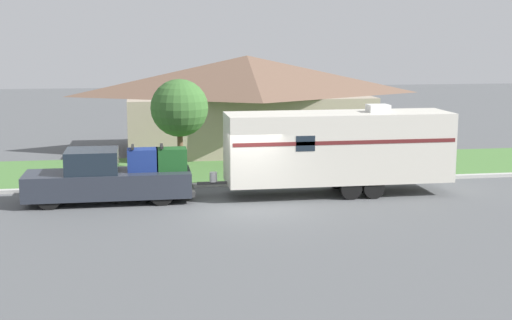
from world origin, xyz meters
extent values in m
plane|color=#515456|center=(0.00, 0.00, 0.00)|extent=(120.00, 120.00, 0.00)
cube|color=#ADADA8|center=(0.00, 3.75, 0.07)|extent=(80.00, 0.30, 0.14)
cube|color=#477538|center=(0.00, 7.40, 0.01)|extent=(80.00, 7.00, 0.03)
cube|color=gray|center=(1.81, 12.74, 1.46)|extent=(12.29, 6.57, 2.92)
pyramid|color=brown|center=(1.81, 12.74, 3.93)|extent=(13.27, 7.10, 2.03)
cube|color=#4C3828|center=(1.81, 9.48, 1.05)|extent=(1.00, 0.06, 2.10)
cylinder|color=black|center=(-6.92, 0.84, 0.43)|extent=(0.87, 0.28, 0.87)
cylinder|color=black|center=(-6.92, 2.41, 0.43)|extent=(0.87, 0.28, 0.87)
cylinder|color=black|center=(-3.03, 0.84, 0.43)|extent=(0.87, 0.28, 0.87)
cylinder|color=black|center=(-3.03, 2.41, 0.43)|extent=(0.87, 0.28, 0.87)
cube|color=#282D38|center=(-6.10, 1.62, 0.68)|extent=(3.53, 1.93, 0.89)
cube|color=#19232D|center=(-5.47, 1.62, 1.53)|extent=(1.84, 1.78, 0.81)
cube|color=#282D38|center=(-3.15, 1.62, 0.68)|extent=(2.36, 1.93, 0.89)
cube|color=#333333|center=(-1.91, 1.62, 0.36)|extent=(0.12, 1.74, 0.20)
cube|color=navy|center=(-3.67, 1.62, 1.52)|extent=(1.09, 0.81, 0.80)
cube|color=black|center=(-4.02, 1.62, 2.00)|extent=(0.10, 0.89, 0.08)
cube|color=#194C1E|center=(-2.63, 1.62, 1.52)|extent=(1.09, 0.81, 0.80)
cube|color=black|center=(-2.98, 1.62, 2.00)|extent=(0.10, 0.89, 0.08)
cylinder|color=black|center=(3.87, 0.64, 0.39)|extent=(0.79, 0.22, 0.79)
cylinder|color=black|center=(3.87, 2.60, 0.39)|extent=(0.79, 0.22, 0.79)
cylinder|color=black|center=(4.74, 0.64, 0.39)|extent=(0.79, 0.22, 0.79)
cylinder|color=black|center=(4.74, 2.60, 0.39)|extent=(0.79, 0.22, 0.79)
cube|color=beige|center=(3.63, 1.62, 1.82)|extent=(8.48, 2.24, 2.59)
cube|color=#5B1E1E|center=(3.63, 0.50, 2.15)|extent=(8.31, 0.01, 0.14)
cube|color=#383838|center=(-1.17, 1.62, 0.58)|extent=(1.11, 0.12, 0.10)
cylinder|color=silver|center=(-1.11, 1.62, 0.81)|extent=(0.28, 0.28, 0.36)
cube|color=silver|center=(5.15, 1.62, 3.25)|extent=(0.80, 0.68, 0.28)
cube|color=#19232D|center=(2.10, 0.50, 2.15)|extent=(0.70, 0.01, 0.56)
cylinder|color=brown|center=(8.42, 4.70, 0.55)|extent=(0.09, 0.09, 1.10)
cube|color=#B2B2B2|center=(8.42, 4.70, 1.21)|extent=(0.48, 0.20, 0.22)
cylinder|color=brown|center=(-2.07, 6.20, 1.00)|extent=(0.24, 0.24, 2.01)
sphere|color=#38662D|center=(-2.07, 6.20, 2.93)|extent=(2.46, 2.46, 2.46)
camera|label=1|loc=(-3.67, -24.08, 5.95)|focal=50.00mm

